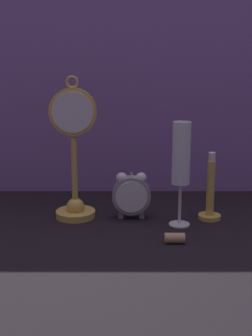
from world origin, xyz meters
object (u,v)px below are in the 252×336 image
wine_cork (175,238)px  pocket_watch_on_stand (74,160)px  champagne_flute (181,160)px  brass_candlestick (210,196)px  alarm_clock_twin_bell (131,193)px

wine_cork → pocket_watch_on_stand: bearing=144.4°
champagne_flute → brass_candlestick: 0.13m
alarm_clock_twin_bell → wine_cork: size_ratio=2.71×
alarm_clock_twin_bell → brass_candlestick: brass_candlestick is taller
brass_candlestick → wine_cork: 0.18m
champagne_flute → brass_candlestick: champagne_flute is taller
champagne_flute → brass_candlestick: bearing=28.6°
brass_candlestick → wine_cork: bearing=-123.5°
champagne_flute → brass_candlestick: (0.08, 0.04, -0.10)m
champagne_flute → wine_cork: size_ratio=5.73×
alarm_clock_twin_bell → champagne_flute: 0.15m
pocket_watch_on_stand → brass_candlestick: 0.33m
champagne_flute → brass_candlestick: size_ratio=1.48×
pocket_watch_on_stand → wine_cork: 0.31m
alarm_clock_twin_bell → champagne_flute: size_ratio=0.47×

